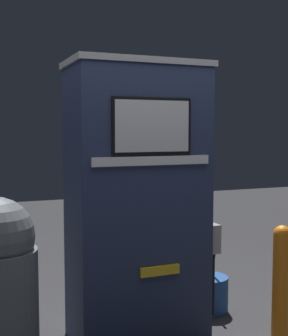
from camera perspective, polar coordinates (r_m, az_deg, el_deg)
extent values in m
cube|color=#232D4C|center=(3.32, -0.87, -12.07)|extent=(0.90, 0.52, 1.00)
cube|color=#232D4C|center=(3.18, -0.89, 4.30)|extent=(0.90, 0.52, 0.87)
cube|color=#99999E|center=(3.21, -0.90, 12.45)|extent=(0.93, 0.55, 0.04)
cube|color=black|center=(2.93, 1.01, 5.12)|extent=(0.53, 0.01, 0.36)
cube|color=silver|center=(2.93, 1.06, 5.13)|extent=(0.50, 0.01, 0.32)
cube|color=silver|center=(2.94, 1.03, 0.89)|extent=(0.79, 0.02, 0.06)
cube|color=gold|center=(3.09, 1.96, -12.40)|extent=(0.27, 0.02, 0.06)
cube|color=#99999E|center=(3.39, 7.71, -8.27)|extent=(0.09, 0.23, 0.20)
cylinder|color=black|center=(3.41, 8.33, -13.83)|extent=(0.03, 0.03, 0.45)
cylinder|color=orange|center=(3.35, 16.34, -14.18)|extent=(0.11, 0.11, 0.77)
sphere|color=orange|center=(3.25, 16.49, -7.71)|extent=(0.11, 0.11, 0.11)
cylinder|color=#1E478C|center=(3.93, 7.89, -14.93)|extent=(0.31, 0.31, 0.28)
cylinder|color=black|center=(3.86, 8.55, -10.54)|extent=(0.02, 0.10, 0.36)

